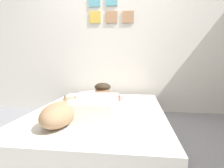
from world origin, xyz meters
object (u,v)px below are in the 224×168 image
Objects in this scene: coffee_cup at (117,98)px; cell_phone at (87,106)px; dog at (61,113)px; person_lying at (97,102)px; pillow at (94,95)px; bed at (100,123)px.

coffee_cup is 0.89× the size of cell_phone.
person_lying is at bearing 62.67° from dog.
person_lying reaches higher than coffee_cup.
person_lying is 0.61m from coffee_cup.
person_lying is (0.19, -0.70, 0.05)m from pillow.
pillow is 0.36m from coffee_cup.
cell_phone is (0.02, -0.45, -0.05)m from pillow.
cell_phone is at bearing 124.77° from person_lying.
bed is 0.64m from dog.
coffee_cup is (0.16, 0.59, -0.07)m from person_lying.
coffee_cup is 0.48m from cell_phone.
dog is (-0.23, -0.54, 0.26)m from bed.
pillow is 0.57× the size of person_lying.
coffee_cup is at bearing 46.36° from cell_phone.
bed is at bearing -71.31° from pillow.
pillow reaches higher than bed.
bed is at bearing 84.63° from person_lying.
pillow is at bearing 104.98° from person_lying.
coffee_cup is (0.35, -0.11, -0.02)m from pillow.
person_lying is 1.60× the size of dog.
dog reaches higher than coffee_cup.
cell_phone is at bearing -133.64° from coffee_cup.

